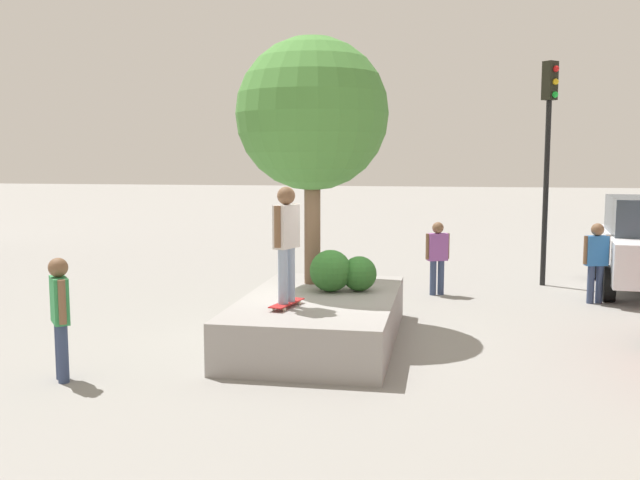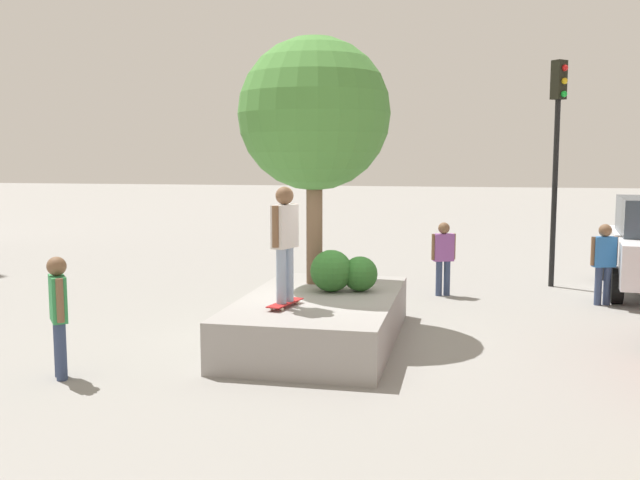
# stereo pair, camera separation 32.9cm
# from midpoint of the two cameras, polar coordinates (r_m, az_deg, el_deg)

# --- Properties ---
(ground_plane) EXTENTS (120.00, 120.00, 0.00)m
(ground_plane) POSITION_cam_midpoint_polar(r_m,az_deg,el_deg) (11.68, -0.09, -7.79)
(ground_plane) COLOR gray
(planter_ledge) EXTENTS (4.23, 2.37, 0.73)m
(planter_ledge) POSITION_cam_midpoint_polar(r_m,az_deg,el_deg) (11.28, -0.84, -6.40)
(planter_ledge) COLOR gray
(planter_ledge) RESTS_ON ground
(plaza_tree) EXTENTS (2.61, 2.61, 4.23)m
(plaza_tree) POSITION_cam_midpoint_polar(r_m,az_deg,el_deg) (12.19, -1.42, 10.07)
(plaza_tree) COLOR brown
(plaza_tree) RESTS_ON planter_ledge
(boxwood_shrub) EXTENTS (0.58, 0.58, 0.58)m
(boxwood_shrub) POSITION_cam_midpoint_polar(r_m,az_deg,el_deg) (11.61, 2.38, -2.74)
(boxwood_shrub) COLOR #2D6628
(boxwood_shrub) RESTS_ON planter_ledge
(hedge_clump) EXTENTS (0.69, 0.69, 0.69)m
(hedge_clump) POSITION_cam_midpoint_polar(r_m,az_deg,el_deg) (11.54, 0.04, -2.51)
(hedge_clump) COLOR #2D6628
(hedge_clump) RESTS_ON planter_ledge
(skateboard) EXTENTS (0.83, 0.39, 0.07)m
(skateboard) POSITION_cam_midpoint_polar(r_m,az_deg,el_deg) (10.41, -3.61, -5.14)
(skateboard) COLOR #A51E1E
(skateboard) RESTS_ON planter_ledge
(skateboarder) EXTENTS (0.55, 0.33, 1.70)m
(skateboarder) POSITION_cam_midpoint_polar(r_m,az_deg,el_deg) (10.25, -3.65, 0.32)
(skateboarder) COLOR #8C9EB7
(skateboarder) RESTS_ON skateboard
(traffic_light_median) EXTENTS (0.37, 0.37, 5.04)m
(traffic_light_median) POSITION_cam_midpoint_polar(r_m,az_deg,el_deg) (16.72, 17.42, 8.05)
(traffic_light_median) COLOR black
(traffic_light_median) RESTS_ON ground
(passerby_with_bag) EXTENTS (0.31, 0.53, 1.62)m
(passerby_with_bag) POSITION_cam_midpoint_polar(r_m,az_deg,el_deg) (15.07, 20.85, -1.31)
(passerby_with_bag) COLOR navy
(passerby_with_bag) RESTS_ON ground
(bystander_watching) EXTENTS (0.46, 0.42, 1.63)m
(bystander_watching) POSITION_cam_midpoint_polar(r_m,az_deg,el_deg) (9.88, -21.18, -5.32)
(bystander_watching) COLOR navy
(bystander_watching) RESTS_ON ground
(pedestrian_crossing) EXTENTS (0.32, 0.50, 1.56)m
(pedestrian_crossing) POSITION_cam_midpoint_polar(r_m,az_deg,el_deg) (15.14, 8.86, -1.04)
(pedestrian_crossing) COLOR navy
(pedestrian_crossing) RESTS_ON ground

